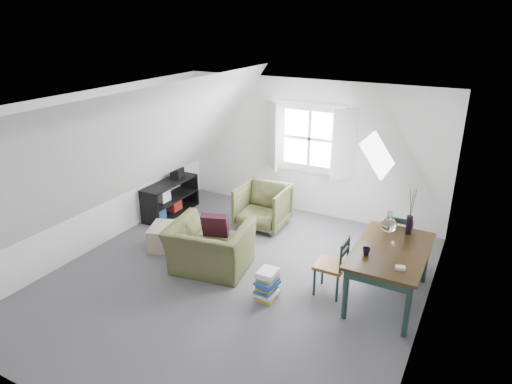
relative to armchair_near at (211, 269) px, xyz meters
The scene contains 24 objects.
floor 0.48m from the armchair_near, 10.73° to the right, with size 5.50×5.50×0.00m, color #535258.
ceiling 2.54m from the armchair_near, 10.73° to the right, with size 5.50×5.50×0.00m, color white.
wall_back 2.98m from the armchair_near, 80.05° to the left, with size 5.00×5.00×0.00m, color white.
wall_front 3.14m from the armchair_near, 80.66° to the right, with size 5.00×5.00×0.00m, color white.
wall_left 2.39m from the armchair_near, behind, with size 5.50×5.50×0.00m, color white.
wall_right 3.22m from the armchair_near, ahead, with size 5.50×5.50×0.00m, color white.
slope_left 2.08m from the armchair_near, behind, with size 5.50×5.50×0.00m, color white.
slope_right 2.69m from the armchair_near, ahead, with size 5.50×5.50×0.00m, color white.
dormer_window 3.00m from the armchair_near, 79.76° to the left, with size 1.71×0.35×1.30m.
skylight 2.93m from the armchair_near, 30.99° to the left, with size 0.55×0.75×0.04m, color white.
armchair_near is the anchor object (origin of this frame).
armchair_far 1.68m from the armchair_near, 89.82° to the left, with size 0.82×0.85×0.77m, color #474B2A.
throw_pillow 0.67m from the armchair_near, 90.00° to the left, with size 0.38×0.11×0.38m, color #370F1E.
ottoman 1.04m from the armchair_near, 165.06° to the left, with size 0.56×0.56×0.37m, color tan.
dining_table 2.60m from the armchair_near, 10.62° to the left, with size 0.89×1.49×0.75m.
demijohn 2.65m from the armchair_near, 21.46° to the left, with size 0.21×0.21×0.30m.
vase_twigs 2.91m from the armchair_near, 21.49° to the left, with size 0.08×0.09×0.65m.
cup 2.35m from the armchair_near, ahead, with size 0.10×0.10×0.09m, color black.
paper_box 2.78m from the armchair_near, ahead, with size 0.11×0.07×0.04m, color white.
dining_chair_far 2.83m from the armchair_near, 29.67° to the left, with size 0.40×0.40×0.85m.
dining_chair_near 1.86m from the armchair_near, ahead, with size 0.39×0.39×0.84m.
media_shelf 2.24m from the armchair_near, 143.53° to the left, with size 0.41×1.24×0.64m.
electronics_box 2.51m from the armchair_near, 137.92° to the left, with size 0.18×0.25×0.20m, color black.
magazine_stack 1.12m from the armchair_near, 13.97° to the right, with size 0.30×0.36×0.41m.
Camera 1 is at (2.89, -4.81, 3.55)m, focal length 32.00 mm.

